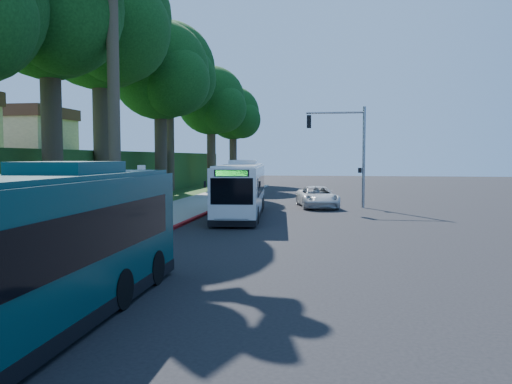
% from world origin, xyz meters
% --- Properties ---
extents(ground, '(140.00, 140.00, 0.00)m').
position_xyz_m(ground, '(0.00, 0.00, 0.00)').
color(ground, black).
rests_on(ground, ground).
extents(sidewalk, '(4.50, 70.00, 0.12)m').
position_xyz_m(sidewalk, '(-7.30, 0.00, 0.06)').
color(sidewalk, gray).
rests_on(sidewalk, ground).
extents(red_curb, '(0.25, 30.00, 0.13)m').
position_xyz_m(red_curb, '(-5.00, -4.00, 0.07)').
color(red_curb, maroon).
rests_on(red_curb, ground).
extents(grass_verge, '(8.00, 70.00, 0.06)m').
position_xyz_m(grass_verge, '(-13.00, 5.00, 0.03)').
color(grass_verge, '#234719').
rests_on(grass_verge, ground).
extents(bus_shelter, '(3.20, 1.51, 2.55)m').
position_xyz_m(bus_shelter, '(-7.26, -2.86, 1.81)').
color(bus_shelter, black).
rests_on(bus_shelter, ground).
extents(stop_sign_pole, '(0.35, 0.06, 3.17)m').
position_xyz_m(stop_sign_pole, '(-5.40, -5.00, 2.08)').
color(stop_sign_pole, gray).
rests_on(stop_sign_pole, ground).
extents(traffic_signal_pole, '(4.10, 0.30, 7.00)m').
position_xyz_m(traffic_signal_pole, '(3.78, 10.00, 4.42)').
color(traffic_signal_pole, gray).
rests_on(traffic_signal_pole, ground).
extents(hillside_backdrop, '(24.00, 60.00, 8.80)m').
position_xyz_m(hillside_backdrop, '(-26.30, 15.10, 2.44)').
color(hillside_backdrop, '#234719').
rests_on(hillside_backdrop, ground).
extents(tree_0, '(8.40, 8.00, 15.70)m').
position_xyz_m(tree_0, '(-12.40, -0.02, 11.20)').
color(tree_0, '#382B1E').
rests_on(tree_0, ground).
extents(tree_1, '(10.50, 10.00, 18.26)m').
position_xyz_m(tree_1, '(-13.37, 7.98, 12.73)').
color(tree_1, '#382B1E').
rests_on(tree_1, ground).
extents(tree_2, '(8.82, 8.40, 15.12)m').
position_xyz_m(tree_2, '(-11.89, 15.98, 10.48)').
color(tree_2, '#382B1E').
rests_on(tree_2, ground).
extents(tree_3, '(10.08, 9.60, 17.28)m').
position_xyz_m(tree_3, '(-13.88, 23.98, 11.98)').
color(tree_3, '#382B1E').
rests_on(tree_3, ground).
extents(tree_4, '(8.40, 8.00, 14.14)m').
position_xyz_m(tree_4, '(-11.40, 31.98, 9.73)').
color(tree_4, '#382B1E').
rests_on(tree_4, ground).
extents(tree_5, '(7.35, 7.00, 12.86)m').
position_xyz_m(tree_5, '(-10.41, 39.99, 8.96)').
color(tree_5, '#382B1E').
rests_on(tree_5, ground).
extents(white_bus, '(3.51, 11.37, 3.33)m').
position_xyz_m(white_bus, '(-2.72, 3.97, 1.63)').
color(white_bus, silver).
rests_on(white_bus, ground).
extents(teal_bus, '(2.57, 11.48, 3.42)m').
position_xyz_m(teal_bus, '(-3.19, -16.61, 1.67)').
color(teal_bus, '#0A3639').
rests_on(teal_bus, ground).
extents(pickup, '(3.45, 5.70, 1.48)m').
position_xyz_m(pickup, '(1.64, 9.67, 0.74)').
color(pickup, silver).
rests_on(pickup, ground).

